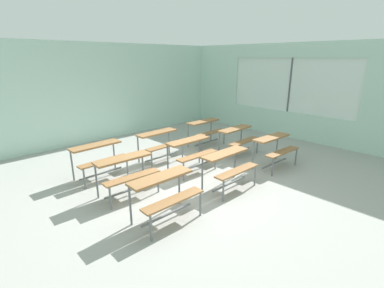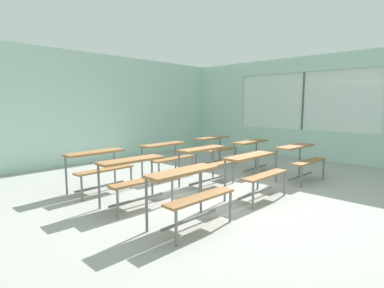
{
  "view_description": "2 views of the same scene",
  "coord_description": "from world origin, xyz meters",
  "px_view_note": "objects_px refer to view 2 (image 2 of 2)",
  "views": [
    {
      "loc": [
        -3.52,
        -3.82,
        2.56
      ],
      "look_at": [
        0.58,
        0.46,
        0.69
      ],
      "focal_mm": 25.78,
      "sensor_mm": 36.0,
      "label": 1
    },
    {
      "loc": [
        -3.8,
        -3.3,
        1.6
      ],
      "look_at": [
        0.87,
        1.15,
        0.75
      ],
      "focal_mm": 28.0,
      "sensor_mm": 36.0,
      "label": 2
    }
  ],
  "objects_px": {
    "desk_bench_r2c0": "(98,161)",
    "desk_bench_r0c2": "(300,154)",
    "desk_bench_r0c1": "(255,166)",
    "desk_bench_r2c2": "(216,144)",
    "desk_bench_r0c0": "(189,185)",
    "desk_bench_r1c0": "(135,171)",
    "desk_bench_r1c2": "(255,149)",
    "desk_bench_r2c1": "(167,152)",
    "desk_bench_r1c1": "(206,157)"
  },
  "relations": [
    {
      "from": "desk_bench_r2c0",
      "to": "desk_bench_r0c2",
      "type": "bearing_deg",
      "value": -36.44
    },
    {
      "from": "desk_bench_r0c1",
      "to": "desk_bench_r2c2",
      "type": "height_order",
      "value": "same"
    },
    {
      "from": "desk_bench_r0c0",
      "to": "desk_bench_r2c0",
      "type": "relative_size",
      "value": 1.0
    },
    {
      "from": "desk_bench_r1c0",
      "to": "desk_bench_r0c0",
      "type": "bearing_deg",
      "value": -87.86
    },
    {
      "from": "desk_bench_r0c1",
      "to": "desk_bench_r2c2",
      "type": "xyz_separation_m",
      "value": [
        1.75,
        2.29,
        0.0
      ]
    },
    {
      "from": "desk_bench_r2c0",
      "to": "desk_bench_r2c2",
      "type": "xyz_separation_m",
      "value": [
        3.38,
        -0.01,
        0.0
      ]
    },
    {
      "from": "desk_bench_r0c2",
      "to": "desk_bench_r1c2",
      "type": "height_order",
      "value": "same"
    },
    {
      "from": "desk_bench_r2c2",
      "to": "desk_bench_r0c2",
      "type": "bearing_deg",
      "value": -91.46
    },
    {
      "from": "desk_bench_r0c2",
      "to": "desk_bench_r2c2",
      "type": "bearing_deg",
      "value": 91.44
    },
    {
      "from": "desk_bench_r2c0",
      "to": "desk_bench_r2c1",
      "type": "relative_size",
      "value": 1.01
    },
    {
      "from": "desk_bench_r2c1",
      "to": "desk_bench_r2c0",
      "type": "bearing_deg",
      "value": 176.67
    },
    {
      "from": "desk_bench_r0c0",
      "to": "desk_bench_r0c2",
      "type": "xyz_separation_m",
      "value": [
        3.33,
        -0.02,
        0.0
      ]
    },
    {
      "from": "desk_bench_r0c0",
      "to": "desk_bench_r0c1",
      "type": "distance_m",
      "value": 1.64
    },
    {
      "from": "desk_bench_r1c0",
      "to": "desk_bench_r2c0",
      "type": "height_order",
      "value": "same"
    },
    {
      "from": "desk_bench_r0c1",
      "to": "desk_bench_r2c0",
      "type": "relative_size",
      "value": 1.0
    },
    {
      "from": "desk_bench_r2c2",
      "to": "desk_bench_r0c1",
      "type": "bearing_deg",
      "value": -127.34
    },
    {
      "from": "desk_bench_r1c1",
      "to": "desk_bench_r0c1",
      "type": "bearing_deg",
      "value": -92.13
    },
    {
      "from": "desk_bench_r0c1",
      "to": "desk_bench_r1c1",
      "type": "distance_m",
      "value": 1.16
    },
    {
      "from": "desk_bench_r2c2",
      "to": "desk_bench_r2c0",
      "type": "bearing_deg",
      "value": 179.91
    },
    {
      "from": "desk_bench_r1c1",
      "to": "desk_bench_r1c2",
      "type": "height_order",
      "value": "same"
    },
    {
      "from": "desk_bench_r0c2",
      "to": "desk_bench_r2c0",
      "type": "xyz_separation_m",
      "value": [
        -3.32,
        2.34,
        0.0
      ]
    },
    {
      "from": "desk_bench_r2c0",
      "to": "desk_bench_r0c0",
      "type": "bearing_deg",
      "value": -91.43
    },
    {
      "from": "desk_bench_r0c2",
      "to": "desk_bench_r2c0",
      "type": "bearing_deg",
      "value": 147.84
    },
    {
      "from": "desk_bench_r0c0",
      "to": "desk_bench_r2c0",
      "type": "xyz_separation_m",
      "value": [
        0.0,
        2.32,
        0.0
      ]
    },
    {
      "from": "desk_bench_r0c0",
      "to": "desk_bench_r0c1",
      "type": "relative_size",
      "value": 1.0
    },
    {
      "from": "desk_bench_r0c1",
      "to": "desk_bench_r2c2",
      "type": "bearing_deg",
      "value": 53.77
    },
    {
      "from": "desk_bench_r0c2",
      "to": "desk_bench_r1c0",
      "type": "height_order",
      "value": "same"
    },
    {
      "from": "desk_bench_r0c1",
      "to": "desk_bench_r1c0",
      "type": "relative_size",
      "value": 0.99
    },
    {
      "from": "desk_bench_r0c0",
      "to": "desk_bench_r2c2",
      "type": "xyz_separation_m",
      "value": [
        3.39,
        2.31,
        0.0
      ]
    },
    {
      "from": "desk_bench_r0c0",
      "to": "desk_bench_r2c2",
      "type": "relative_size",
      "value": 1.01
    },
    {
      "from": "desk_bench_r0c2",
      "to": "desk_bench_r1c0",
      "type": "distance_m",
      "value": 3.53
    },
    {
      "from": "desk_bench_r0c1",
      "to": "desk_bench_r2c1",
      "type": "xyz_separation_m",
      "value": [
        -0.02,
        2.22,
        0.0
      ]
    },
    {
      "from": "desk_bench_r1c0",
      "to": "desk_bench_r1c2",
      "type": "height_order",
      "value": "same"
    },
    {
      "from": "desk_bench_r0c2",
      "to": "desk_bench_r1c0",
      "type": "relative_size",
      "value": 1.0
    },
    {
      "from": "desk_bench_r0c1",
      "to": "desk_bench_r1c2",
      "type": "bearing_deg",
      "value": 33.16
    },
    {
      "from": "desk_bench_r2c0",
      "to": "desk_bench_r0c1",
      "type": "bearing_deg",
      "value": -55.85
    },
    {
      "from": "desk_bench_r2c1",
      "to": "desk_bench_r1c0",
      "type": "bearing_deg",
      "value": -147.28
    },
    {
      "from": "desk_bench_r1c2",
      "to": "desk_bench_r2c0",
      "type": "relative_size",
      "value": 1.0
    },
    {
      "from": "desk_bench_r0c0",
      "to": "desk_bench_r0c1",
      "type": "xyz_separation_m",
      "value": [
        1.64,
        0.02,
        0.0
      ]
    },
    {
      "from": "desk_bench_r0c0",
      "to": "desk_bench_r2c2",
      "type": "bearing_deg",
      "value": 35.42
    },
    {
      "from": "desk_bench_r1c0",
      "to": "desk_bench_r2c0",
      "type": "xyz_separation_m",
      "value": [
        -0.0,
        1.14,
        0.0
      ]
    },
    {
      "from": "desk_bench_r0c1",
      "to": "desk_bench_r1c0",
      "type": "bearing_deg",
      "value": 145.74
    },
    {
      "from": "desk_bench_r0c1",
      "to": "desk_bench_r1c1",
      "type": "xyz_separation_m",
      "value": [
        0.07,
        1.16,
        0.0
      ]
    },
    {
      "from": "desk_bench_r0c1",
      "to": "desk_bench_r1c1",
      "type": "height_order",
      "value": "same"
    },
    {
      "from": "desk_bench_r2c0",
      "to": "desk_bench_r2c2",
      "type": "relative_size",
      "value": 1.01
    },
    {
      "from": "desk_bench_r1c0",
      "to": "desk_bench_r2c0",
      "type": "distance_m",
      "value": 1.14
    },
    {
      "from": "desk_bench_r1c2",
      "to": "desk_bench_r2c1",
      "type": "xyz_separation_m",
      "value": [
        -1.76,
        1.14,
        0.0
      ]
    },
    {
      "from": "desk_bench_r0c2",
      "to": "desk_bench_r2c1",
      "type": "relative_size",
      "value": 1.02
    },
    {
      "from": "desk_bench_r2c0",
      "to": "desk_bench_r2c2",
      "type": "distance_m",
      "value": 3.38
    },
    {
      "from": "desk_bench_r2c1",
      "to": "desk_bench_r1c2",
      "type": "bearing_deg",
      "value": -33.63
    }
  ]
}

